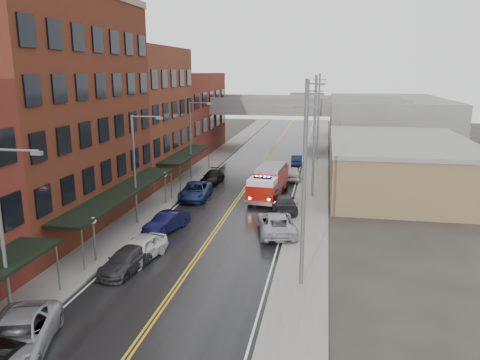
{
  "coord_description": "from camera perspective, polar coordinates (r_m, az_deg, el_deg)",
  "views": [
    {
      "loc": [
        8.26,
        -10.76,
        12.45
      ],
      "look_at": [
        1.01,
        28.68,
        3.0
      ],
      "focal_mm": 35.0,
      "sensor_mm": 36.0,
      "label": 1
    }
  ],
  "objects": [
    {
      "name": "parked_car_left_3",
      "position": [
        30.91,
        -13.75,
        -9.51
      ],
      "size": [
        2.48,
        4.92,
        1.37
      ],
      "primitive_type": "imported",
      "rotation": [
        0.0,
        0.0,
        -0.12
      ],
      "color": "#2A2A2C",
      "rests_on": "ground"
    },
    {
      "name": "utility_pole_2",
      "position": [
        66.06,
        9.54,
        7.74
      ],
      "size": [
        1.8,
        0.24,
        12.0
      ],
      "color": "#59595B",
      "rests_on": "ground"
    },
    {
      "name": "awning_1",
      "position": [
        38.44,
        -14.15,
        -1.4
      ],
      "size": [
        2.6,
        18.0,
        3.09
      ],
      "color": "black",
      "rests_on": "ground"
    },
    {
      "name": "right_far_block",
      "position": [
        81.78,
        17.32,
        6.73
      ],
      "size": [
        18.0,
        30.0,
        8.0
      ],
      "primitive_type": "cube",
      "color": "slate",
      "rests_on": "ground"
    },
    {
      "name": "road",
      "position": [
        43.41,
        -1.0,
        -3.39
      ],
      "size": [
        11.0,
        160.0,
        0.02
      ],
      "primitive_type": "cube",
      "color": "black",
      "rests_on": "ground"
    },
    {
      "name": "parked_car_right_0",
      "position": [
        36.63,
        4.42,
        -5.28
      ],
      "size": [
        3.95,
        6.4,
        1.65
      ],
      "primitive_type": "imported",
      "rotation": [
        0.0,
        0.0,
        3.36
      ],
      "color": "#A8A9B0",
      "rests_on": "ground"
    },
    {
      "name": "utility_pole_0",
      "position": [
        26.5,
        7.83,
        -0.27
      ],
      "size": [
        1.8,
        0.24,
        12.0
      ],
      "color": "#59595B",
      "rests_on": "ground"
    },
    {
      "name": "curb_left",
      "position": [
        44.81,
        -8.11,
        -2.91
      ],
      "size": [
        0.3,
        160.0,
        0.15
      ],
      "primitive_type": "cube",
      "color": "gray",
      "rests_on": "ground"
    },
    {
      "name": "overpass",
      "position": [
        73.51,
        3.96,
        8.18
      ],
      "size": [
        40.0,
        10.0,
        7.5
      ],
      "color": "slate",
      "rests_on": "ground"
    },
    {
      "name": "street_lamp_2",
      "position": [
        53.37,
        -5.82,
        5.37
      ],
      "size": [
        2.64,
        0.22,
        9.0
      ],
      "color": "#59595B",
      "rests_on": "ground"
    },
    {
      "name": "brick_building_far",
      "position": [
        72.35,
        -7.04,
        8.04
      ],
      "size": [
        9.0,
        20.0,
        12.0
      ],
      "primitive_type": "cube",
      "color": "maroon",
      "rests_on": "ground"
    },
    {
      "name": "sidewalk_right",
      "position": [
        42.61,
        8.69,
        -3.78
      ],
      "size": [
        3.0,
        160.0,
        0.15
      ],
      "primitive_type": "cube",
      "color": "slate",
      "rests_on": "ground"
    },
    {
      "name": "awning_2",
      "position": [
        54.46,
        -6.57,
        3.16
      ],
      "size": [
        2.6,
        13.0,
        3.09
      ],
      "color": "black",
      "rests_on": "ground"
    },
    {
      "name": "parked_car_left_4",
      "position": [
        32.26,
        -12.05,
        -8.19
      ],
      "size": [
        2.79,
        5.05,
        1.62
      ],
      "primitive_type": "imported",
      "rotation": [
        0.0,
        0.0,
        -0.19
      ],
      "color": "silver",
      "rests_on": "ground"
    },
    {
      "name": "sidewalk_left",
      "position": [
        45.35,
        -10.09,
        -2.79
      ],
      "size": [
        3.0,
        160.0,
        0.15
      ],
      "primitive_type": "cube",
      "color": "slate",
      "rests_on": "ground"
    },
    {
      "name": "parked_car_left_6",
      "position": [
        46.47,
        -5.47,
        -1.32
      ],
      "size": [
        3.09,
        5.94,
        1.6
      ],
      "primitive_type": "imported",
      "rotation": [
        0.0,
        0.0,
        0.08
      ],
      "color": "navy",
      "rests_on": "ground"
    },
    {
      "name": "parked_car_right_3",
      "position": [
        63.5,
        6.92,
        2.47
      ],
      "size": [
        1.66,
        4.15,
        1.34
      ],
      "primitive_type": "imported",
      "rotation": [
        0.0,
        0.0,
        3.2
      ],
      "color": "black",
      "rests_on": "ground"
    },
    {
      "name": "tan_building",
      "position": [
        52.3,
        18.73,
        1.58
      ],
      "size": [
        14.0,
        22.0,
        5.0
      ],
      "primitive_type": "cube",
      "color": "olive",
      "rests_on": "ground"
    },
    {
      "name": "brick_building_c",
      "position": [
        55.83,
        -12.47,
        7.86
      ],
      "size": [
        9.0,
        15.0,
        15.0
      ],
      "primitive_type": "cube",
      "color": "brown",
      "rests_on": "ground"
    },
    {
      "name": "curb_right",
      "position": [
        42.68,
        6.47,
        -3.68
      ],
      "size": [
        0.3,
        160.0,
        0.15
      ],
      "primitive_type": "cube",
      "color": "gray",
      "rests_on": "ground"
    },
    {
      "name": "globe_lamp_1",
      "position": [
        32.15,
        -17.43,
        -5.75
      ],
      "size": [
        0.44,
        0.44,
        3.12
      ],
      "color": "#59595B",
      "rests_on": "ground"
    },
    {
      "name": "parked_car_right_1",
      "position": [
        42.35,
        5.3,
        -2.79
      ],
      "size": [
        3.19,
        5.71,
        1.56
      ],
      "primitive_type": "imported",
      "rotation": [
        0.0,
        0.0,
        3.34
      ],
      "color": "black",
      "rests_on": "ground"
    },
    {
      "name": "fire_truck",
      "position": [
        46.42,
        3.5,
        -0.23
      ],
      "size": [
        3.88,
        8.48,
        3.03
      ],
      "rotation": [
        0.0,
        0.0,
        -0.08
      ],
      "color": "#8E0D06",
      "rests_on": "ground"
    },
    {
      "name": "utility_pole_1",
      "position": [
        46.18,
        9.05,
        5.45
      ],
      "size": [
        1.8,
        0.24,
        12.0
      ],
      "color": "#59595B",
      "rests_on": "ground"
    },
    {
      "name": "parked_car_left_5",
      "position": [
        37.54,
        -8.92,
        -5.09
      ],
      "size": [
        2.83,
        4.74,
        1.48
      ],
      "primitive_type": "imported",
      "rotation": [
        0.0,
        0.0,
        -0.3
      ],
      "color": "black",
      "rests_on": "ground"
    },
    {
      "name": "parked_car_right_2",
      "position": [
        54.49,
        6.42,
        0.83
      ],
      "size": [
        2.2,
        4.8,
        1.59
      ],
      "primitive_type": "imported",
      "rotation": [
        0.0,
        0.0,
        3.21
      ],
      "color": "#BCBCBC",
      "rests_on": "ground"
    },
    {
      "name": "parked_car_left_7",
      "position": [
        52.79,
        -3.36,
        0.37
      ],
      "size": [
        2.15,
        4.85,
        1.38
      ],
      "primitive_type": "imported",
      "rotation": [
        0.0,
        0.0,
        -0.05
      ],
      "color": "black",
      "rests_on": "ground"
    },
    {
      "name": "brick_building_b",
      "position": [
        40.21,
        -22.26,
        7.36
      ],
      "size": [
        9.0,
        20.0,
        18.0
      ],
      "primitive_type": "cube",
      "color": "#562516",
      "rests_on": "ground"
    },
    {
      "name": "street_lamp_0",
      "position": [
        24.98,
        -26.69,
        -5.1
      ],
      "size": [
        2.64,
        0.22,
        9.0
      ],
      "color": "#59595B",
      "rests_on": "ground"
    },
    {
      "name": "parked_car_left_2",
      "position": [
        24.13,
        -25.51,
        -16.92
      ],
      "size": [
        4.46,
        6.57,
        1.67
      ],
      "primitive_type": "imported",
      "rotation": [
        0.0,
        0.0,
        0.31
      ],
      "color": "gray",
      "rests_on": "ground"
    },
    {
      "name": "globe_lamp_2",
      "position": [
        44.49,
        -9.12,
        -0.08
      ],
      "size": [
        0.44,
        0.44,
        3.12
      ],
      "color": "#59595B",
      "rests_on": "ground"
    },
    {
      "name": "street_lamp_1",
      "position": [
        38.48,
        -12.44,
        2.06
      ],
      "size": [
        2.64,
        0.22,
        9.0
      ],
      "color": "#59595B",
      "rests_on": "ground"
    }
  ]
}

